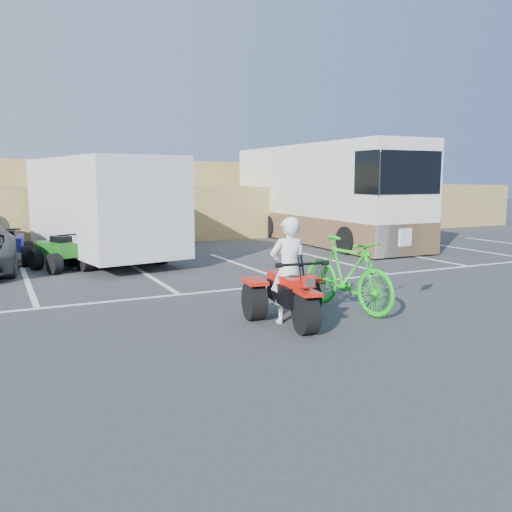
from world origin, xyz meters
name	(u,v)px	position (x,y,z in m)	size (l,w,h in m)	color
ground	(226,323)	(0.00, 0.00, 0.00)	(100.00, 100.00, 0.00)	#363638
parking_stripes	(193,278)	(0.87, 4.07, 0.00)	(28.00, 5.16, 0.01)	white
grass_embankment	(80,200)	(0.00, 15.48, 1.42)	(40.00, 8.50, 3.10)	olive
red_trike_atv	(291,324)	(0.93, -0.56, 0.00)	(1.27, 1.69, 1.10)	red
rider	(289,270)	(0.95, -0.41, 0.87)	(0.64, 0.42, 1.74)	white
green_dirt_bike	(347,274)	(2.30, -0.14, 0.66)	(0.62, 2.20, 1.32)	#14BF19
cargo_trailer	(102,206)	(-0.49, 7.86, 1.57)	(3.52, 6.56, 2.90)	silver
rv_motorhome	(321,201)	(7.74, 9.14, 1.51)	(2.59, 9.72, 3.48)	silver
quad_atv_blue	(10,264)	(-2.98, 8.22, 0.00)	(1.20, 1.60, 1.05)	navy
quad_atv_green	(62,270)	(-1.78, 6.63, 0.00)	(1.13, 1.51, 0.98)	#165B14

